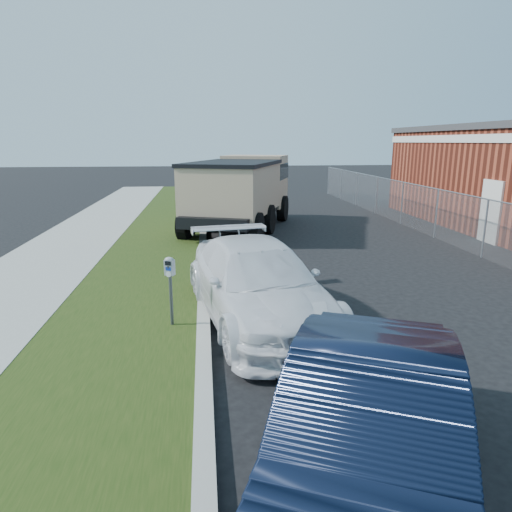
{
  "coord_description": "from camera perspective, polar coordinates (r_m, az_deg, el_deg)",
  "views": [
    {
      "loc": [
        -2.52,
        -8.84,
        3.49
      ],
      "look_at": [
        -1.4,
        1.0,
        1.0
      ],
      "focal_mm": 32.0,
      "sensor_mm": 36.0,
      "label": 1
    }
  ],
  "objects": [
    {
      "name": "parking_meter",
      "position": [
        8.56,
        -10.7,
        -2.5
      ],
      "size": [
        0.21,
        0.18,
        1.32
      ],
      "rotation": [
        0.0,
        0.0,
        -0.38
      ],
      "color": "#3F4247",
      "rests_on": "ground"
    },
    {
      "name": "chainlink_fence",
      "position": [
        18.13,
        21.73,
        6.06
      ],
      "size": [
        0.06,
        30.06,
        30.0
      ],
      "color": "slate",
      "rests_on": "ground"
    },
    {
      "name": "white_wagon",
      "position": [
        9.09,
        0.25,
        -3.29
      ],
      "size": [
        3.05,
        5.62,
        1.55
      ],
      "primitive_type": "imported",
      "rotation": [
        0.0,
        0.0,
        0.17
      ],
      "color": "white",
      "rests_on": "ground"
    },
    {
      "name": "streetside",
      "position": [
        11.77,
        -21.23,
        -3.78
      ],
      "size": [
        6.12,
        50.0,
        0.15
      ],
      "color": "gray",
      "rests_on": "ground"
    },
    {
      "name": "dump_truck",
      "position": [
        18.81,
        -1.75,
        8.42
      ],
      "size": [
        5.05,
        7.84,
        2.89
      ],
      "rotation": [
        0.0,
        0.0,
        -0.35
      ],
      "color": "black",
      "rests_on": "ground"
    },
    {
      "name": "ground",
      "position": [
        9.83,
        8.86,
        -6.85
      ],
      "size": [
        120.0,
        120.0,
        0.0
      ],
      "primitive_type": "plane",
      "color": "black",
      "rests_on": "ground"
    },
    {
      "name": "navy_sedan",
      "position": [
        4.78,
        13.91,
        -21.04
      ],
      "size": [
        3.35,
        4.95,
        1.54
      ],
      "primitive_type": "imported",
      "rotation": [
        0.0,
        0.0,
        -0.41
      ],
      "color": "black",
      "rests_on": "ground"
    }
  ]
}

